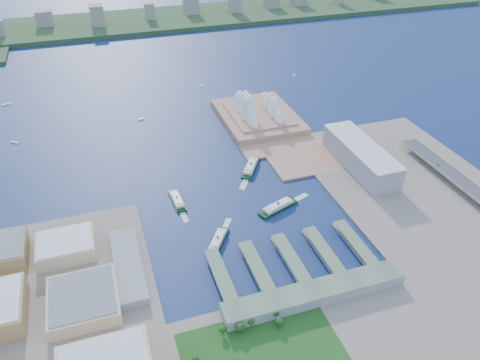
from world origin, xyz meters
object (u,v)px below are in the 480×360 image
object	(u,v)px
ferry_b	(251,166)
toaster_building	(361,156)
ferry_a	(177,199)
opera_house	(258,104)
ferry_d	(278,206)
ferry_c	(218,240)
car_c	(438,165)

from	to	relation	value
ferry_b	toaster_building	bearing A→B (deg)	15.47
toaster_building	ferry_a	distance (m)	281.18
opera_house	ferry_a	distance (m)	276.60
ferry_d	ferry_a	bearing A→B (deg)	44.79
ferry_c	car_c	distance (m)	355.36
ferry_a	toaster_building	bearing A→B (deg)	-3.29
ferry_d	car_c	bearing A→B (deg)	-108.94
ferry_a	ferry_d	world-z (taller)	ferry_d
ferry_c	car_c	bearing A→B (deg)	-139.10
car_c	ferry_c	bearing A→B (deg)	7.38
ferry_d	car_c	size ratio (longest dim) A/B	14.01
ferry_b	ferry_c	world-z (taller)	ferry_b
ferry_d	toaster_building	bearing A→B (deg)	-90.30
toaster_building	ferry_b	bearing A→B (deg)	162.80
opera_house	ferry_a	bearing A→B (deg)	-133.86
ferry_a	ferry_c	distance (m)	102.31
ferry_b	car_c	size ratio (longest dim) A/B	14.34
toaster_building	ferry_b	size ratio (longest dim) A/B	2.56
ferry_b	ferry_a	bearing A→B (deg)	-126.39
toaster_building	ferry_b	world-z (taller)	toaster_building
ferry_b	ferry_d	distance (m)	105.32
ferry_d	car_c	world-z (taller)	car_c
ferry_c	ferry_d	xyz separation A→B (m)	(95.24, 39.86, 0.55)
toaster_building	car_c	size ratio (longest dim) A/B	36.72
opera_house	car_c	bearing A→B (deg)	-52.71
toaster_building	car_c	xyz separation A→B (m)	(101.00, -50.78, -5.04)
ferry_a	ferry_b	distance (m)	132.08
toaster_building	ferry_a	xyz separation A→B (m)	(-280.74, 1.54, -15.64)
ferry_a	ferry_c	bearing A→B (deg)	-76.22
car_c	opera_house	bearing A→B (deg)	-52.71
opera_house	ferry_c	world-z (taller)	opera_house
opera_house	ferry_c	distance (m)	338.53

